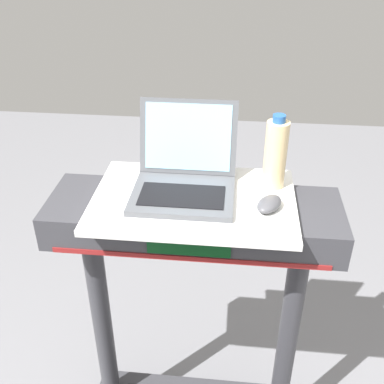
# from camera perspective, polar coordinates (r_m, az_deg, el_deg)

# --- Properties ---
(desk_board) EXTENTS (0.61, 0.41, 0.02)m
(desk_board) POSITION_cam_1_polar(r_m,az_deg,el_deg) (1.41, 0.21, -1.03)
(desk_board) COLOR white
(desk_board) RESTS_ON treadmill_base
(laptop) EXTENTS (0.31, 0.31, 0.24)m
(laptop) POSITION_cam_1_polar(r_m,az_deg,el_deg) (1.42, -0.92, 2.03)
(laptop) COLOR #515459
(laptop) RESTS_ON desk_board
(computer_mouse) EXTENTS (0.10, 0.12, 0.03)m
(computer_mouse) POSITION_cam_1_polar(r_m,az_deg,el_deg) (1.36, 9.41, -1.45)
(computer_mouse) COLOR #4C4C51
(computer_mouse) RESTS_ON desk_board
(water_bottle) EXTENTS (0.07, 0.07, 0.23)m
(water_bottle) POSITION_cam_1_polar(r_m,az_deg,el_deg) (1.43, 10.16, 4.61)
(water_bottle) COLOR beige
(water_bottle) RESTS_ON desk_board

